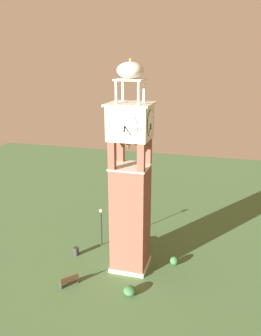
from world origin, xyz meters
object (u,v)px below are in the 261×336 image
Objects in this scene: park_bench at (69,280)px; trash_bin at (76,251)px; lamp_post at (101,220)px; clock_tower at (130,188)px.

park_bench is 4.77m from trash_bin.
lamp_post is (-7.07, 0.31, 2.27)m from park_bench.
clock_tower reaches higher than park_bench.
park_bench reaches higher than trash_bin.
lamp_post is 3.85m from trash_bin.
lamp_post is (-2.86, -3.86, -4.88)m from clock_tower.
park_bench is at bearing -2.52° from lamp_post.
clock_tower is 6.85m from lamp_post.
lamp_post is 4.97× the size of trash_bin.
lamp_post reaches higher than trash_bin.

